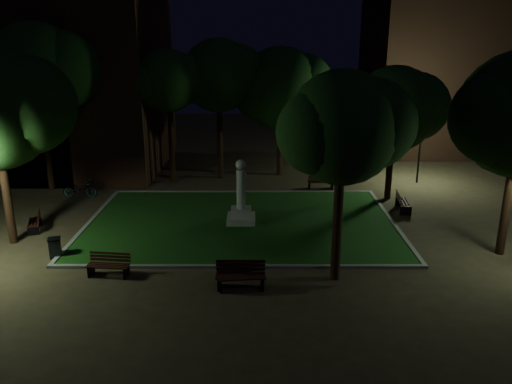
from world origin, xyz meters
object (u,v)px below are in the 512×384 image
(bench_near_left, at_px, (241,276))
(trash_bin, at_px, (55,248))
(bicycle, at_px, (80,189))
(bench_right_side, at_px, (402,203))
(monument, at_px, (241,205))
(bench_left_side, at_px, (35,222))
(bench_near_right, at_px, (241,277))
(bench_west_near, at_px, (109,265))
(bench_far_side, at_px, (321,183))

(bench_near_left, xyz_separation_m, trash_bin, (-7.93, 2.66, -0.04))
(bicycle, bearing_deg, bench_right_side, -98.31)
(monument, xyz_separation_m, bench_left_side, (-9.90, -0.97, -0.56))
(bench_near_right, height_order, bench_left_side, bench_near_right)
(bench_west_near, distance_m, bench_left_side, 6.87)
(bench_near_right, relative_size, bench_far_side, 1.12)
(bench_near_right, bearing_deg, trash_bin, 154.98)
(bench_near_left, distance_m, bench_far_side, 13.42)
(bench_right_side, height_order, trash_bin, bench_right_side)
(bench_left_side, xyz_separation_m, bicycle, (0.40, 5.19, 0.12))
(monument, xyz_separation_m, bench_west_near, (-4.99, -5.77, -0.53))
(bench_left_side, distance_m, trash_bin, 3.78)
(bench_west_near, relative_size, bench_far_side, 1.04)
(monument, distance_m, trash_bin, 8.77)
(bench_near_right, bearing_deg, bench_left_side, 143.88)
(bench_near_right, bearing_deg, bench_far_side, 64.22)
(bench_west_near, bearing_deg, bench_far_side, 56.78)
(bench_west_near, xyz_separation_m, bench_left_side, (-4.91, 4.80, -0.03))
(bicycle, bearing_deg, trash_bin, -169.18)
(bench_right_side, relative_size, trash_bin, 2.09)
(bench_near_left, height_order, bench_left_side, bench_near_left)
(monument, xyz_separation_m, bicycle, (-9.50, 4.22, -0.44))
(bench_near_left, bearing_deg, bench_right_side, 45.43)
(bench_near_right, xyz_separation_m, bench_far_side, (4.51, 12.68, -0.04))
(bench_near_left, distance_m, bench_west_near, 5.26)
(bench_near_left, xyz_separation_m, bicycle, (-9.68, 10.95, 0.04))
(trash_bin, bearing_deg, bench_near_right, -18.80)
(bench_near_right, bearing_deg, bicycle, 125.21)
(monument, distance_m, bench_left_side, 9.97)
(monument, relative_size, bench_right_side, 1.78)
(monument, relative_size, bench_left_side, 1.98)
(bench_near_right, distance_m, trash_bin, 8.41)
(monument, height_order, bench_near_left, monument)
(monument, bearing_deg, bicycle, 156.05)
(bench_west_near, relative_size, bench_left_side, 1.05)
(bench_right_side, height_order, bicycle, bicycle)
(bench_near_left, xyz_separation_m, bench_right_side, (8.42, 8.66, -0.02))
(bench_right_side, distance_m, trash_bin, 17.42)
(trash_bin, bearing_deg, bicycle, 101.91)
(bench_west_near, xyz_separation_m, bench_far_side, (9.70, 11.67, -0.01))
(bench_near_right, relative_size, bench_left_side, 1.13)
(bench_near_left, bearing_deg, bench_near_right, -62.12)
(bench_west_near, bearing_deg, bicycle, 120.83)
(monument, height_order, bench_near_right, monument)
(bench_west_near, relative_size, bicycle, 0.87)
(bench_left_side, bearing_deg, bench_west_near, 26.55)
(bench_west_near, relative_size, bench_right_side, 0.94)
(bench_right_side, height_order, bench_far_side, bench_right_side)
(bench_left_side, bearing_deg, trash_bin, 15.61)
(bench_near_left, bearing_deg, monument, 91.20)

